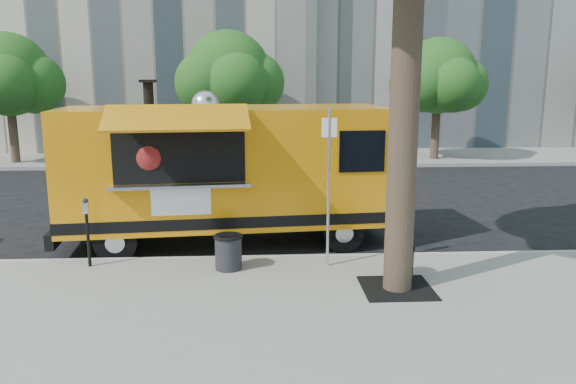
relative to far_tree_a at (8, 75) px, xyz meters
name	(u,v)px	position (x,y,z in m)	size (l,w,h in m)	color
ground	(248,250)	(10.00, -12.30, -3.78)	(120.00, 120.00, 0.00)	black
sidewalk	(244,327)	(10.00, -16.30, -3.70)	(60.00, 6.00, 0.15)	gray
curb	(247,260)	(10.00, -13.23, -3.70)	(60.00, 0.14, 0.16)	#999993
far_sidewalk	(253,158)	(10.00, 1.20, -3.70)	(60.00, 5.00, 0.15)	gray
tree_well	(397,288)	(12.60, -15.10, -3.62)	(1.20, 1.20, 0.02)	black
far_tree_a	(8,75)	(0.00, 0.00, 0.00)	(3.42, 3.42, 5.36)	#33261C
far_tree_b	(228,73)	(9.00, 0.40, 0.06)	(3.60, 3.60, 5.50)	#33261C
far_tree_c	(438,76)	(18.00, 0.10, -0.06)	(3.24, 3.24, 5.21)	#33261C
sign_post	(328,179)	(11.55, -13.85, -1.93)	(0.28, 0.06, 3.00)	silver
parking_meter	(87,224)	(7.00, -13.65, -2.79)	(0.11, 0.11, 1.33)	black
food_truck	(225,169)	(9.51, -11.80, -2.07)	(7.50, 3.92, 3.63)	orange
trash_bin_left	(402,261)	(12.82, -14.51, -3.33)	(0.46, 0.46, 0.55)	black
trash_bin_right	(228,251)	(9.66, -13.94, -3.28)	(0.55, 0.55, 0.66)	black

